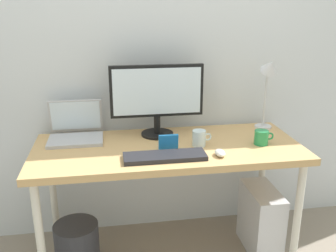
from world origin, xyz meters
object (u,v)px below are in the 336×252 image
Objects in this scene: monitor at (157,96)px; computer_tower at (261,220)px; desk_lamp at (269,78)px; coffee_mug at (262,137)px; keyboard at (165,156)px; wastebasket at (77,247)px; desk at (168,156)px; glass_cup at (199,138)px; laptop at (76,130)px; photo_frame at (168,142)px; mouse at (220,153)px.

monitor is 1.03m from computer_tower.
desk_lamp is 0.41m from coffee_mug.
wastebasket is (-0.51, 0.13, -0.60)m from keyboard.
keyboard is at bearing -152.49° from desk_lamp.
desk is 13.64× the size of glass_cup.
coffee_mug is (0.58, -0.26, -0.21)m from monitor.
desk is 5.15× the size of wastebasket.
laptop is (-0.50, 0.02, -0.20)m from monitor.
photo_frame is 0.84m from wastebasket.
glass_cup is at bearing -45.58° from monitor.
coffee_mug is at bearing -14.24° from laptop.
monitor is 0.53m from laptop.
computer_tower is at bearing 12.65° from keyboard.
glass_cup is (0.71, -0.24, -0.01)m from laptop.
desk_lamp is 4.21× the size of glass_cup.
wastebasket is at bearing 179.49° from coffee_mug.
coffee_mug is 1.26m from wastebasket.
photo_frame is at bearing 154.70° from mouse.
desk_lamp reaches higher than coffee_mug.
desk_lamp is at bearing 0.07° from monitor.
glass_cup reaches higher than desk.
keyboard is at bearing -14.11° from wastebasket.
monitor is 5.15× the size of photo_frame.
wastebasket is (-1.10, 0.01, -0.63)m from coffee_mug.
monitor is at bearing 156.15° from coffee_mug.
desk_lamp is 0.66m from mouse.
laptop reaches higher than mouse.
wastebasket is at bearing 165.89° from keyboard.
monitor is at bearing -1.96° from laptop.
keyboard is 0.27m from glass_cup.
photo_frame is at bearing -1.62° from wastebasket.
desk_lamp reaches higher than glass_cup.
desk_lamp is 0.90m from computer_tower.
glass_cup is at bearing 178.53° from computer_tower.
laptop is at bearing 141.23° from keyboard.
wastebasket is (-0.55, -0.06, -0.52)m from desk.
desk is at bearing -79.04° from monitor.
monitor is 0.54m from mouse.
photo_frame is at bearing -177.04° from computer_tower.
computer_tower is at bearing 2.96° from photo_frame.
desk_lamp reaches higher than keyboard.
desk is at bearing 75.77° from keyboard.
keyboard is at bearing -108.30° from photo_frame.
glass_cup reaches higher than wastebasket.
laptop is 0.59m from photo_frame.
wastebasket is at bearing 178.38° from photo_frame.
monitor is at bearing 126.99° from mouse.
wastebasket is (-0.52, -0.25, -0.84)m from monitor.
computer_tower reaches higher than wastebasket.
keyboard is (-0.05, -0.18, 0.08)m from desk.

